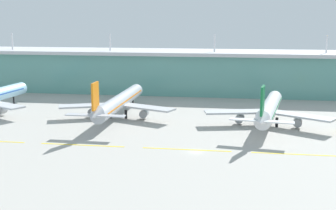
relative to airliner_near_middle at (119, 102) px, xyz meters
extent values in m
plane|color=#A8A59E|center=(35.58, -44.29, -6.46)|extent=(600.00, 600.00, 0.00)
cube|color=#5B9E93|center=(35.58, 66.60, 4.05)|extent=(280.00, 28.00, 21.01)
cube|color=silver|center=(35.58, 66.60, 15.46)|extent=(288.00, 34.00, 1.80)
cylinder|color=silver|center=(-76.42, 61.00, 20.86)|extent=(0.90, 0.90, 9.00)
cylinder|color=silver|center=(-20.42, 61.00, 20.86)|extent=(0.90, 0.90, 9.00)
cylinder|color=silver|center=(35.58, 61.00, 20.86)|extent=(0.90, 0.90, 9.00)
cylinder|color=silver|center=(91.58, 61.00, 20.86)|extent=(0.90, 0.90, 9.00)
cone|color=#9ED1EA|center=(-56.16, 30.81, 0.04)|extent=(5.93, 4.60, 5.51)
cube|color=#B7BABF|center=(-48.38, -6.51, -1.26)|extent=(24.33, 17.45, 0.70)
cylinder|color=gray|center=(-49.41, -4.94, -4.06)|extent=(3.69, 4.84, 3.20)
cylinder|color=black|center=(-57.24, 21.43, -4.66)|extent=(0.70, 0.70, 3.60)
cylinder|color=#ADB2BC|center=(0.02, 1.50, 0.04)|extent=(6.63, 59.37, 5.80)
cone|color=#ADB2BC|center=(0.46, 33.15, 0.04)|extent=(5.57, 4.08, 5.51)
cone|color=#ADB2BC|center=(-0.44, -31.14, 1.24)|extent=(5.02, 6.70, 5.72)
cube|color=orange|center=(-0.42, -30.14, 7.69)|extent=(0.79, 6.41, 9.50)
cube|color=#ADB2BC|center=(-5.93, -30.56, 1.04)|extent=(10.04, 3.34, 0.36)
cube|color=#ADB2BC|center=(5.07, -30.72, 1.04)|extent=(10.04, 3.34, 0.36)
cube|color=#B7BABF|center=(-12.04, -2.75, -1.26)|extent=(24.83, 15.02, 0.70)
cylinder|color=gray|center=(-10.82, -1.33, -4.06)|extent=(3.26, 4.54, 3.20)
cube|color=#B7BABF|center=(11.96, -3.09, -1.26)|extent=(24.76, 15.57, 0.70)
cylinder|color=gray|center=(10.78, -1.63, -4.06)|extent=(3.26, 4.54, 3.20)
cylinder|color=black|center=(0.33, 23.74, -4.66)|extent=(0.70, 0.70, 3.60)
cylinder|color=black|center=(-3.22, -1.45, -4.66)|extent=(1.10, 1.10, 3.60)
cylinder|color=black|center=(3.18, -1.54, -4.66)|extent=(1.10, 1.10, 3.60)
cube|color=orange|center=(0.02, 1.50, 0.44)|extent=(6.59, 53.44, 0.60)
cylinder|color=silver|center=(60.21, -3.79, 0.04)|extent=(13.48, 49.75, 5.80)
cone|color=silver|center=(64.40, 22.60, 0.04)|extent=(6.07, 4.81, 5.51)
cone|color=silver|center=(55.86, -31.17, 1.24)|extent=(5.91, 7.32, 5.72)
cube|color=#146B38|center=(56.02, -30.19, 7.69)|extent=(1.69, 6.43, 9.50)
cube|color=silver|center=(50.51, -29.82, 1.04)|extent=(10.38, 4.73, 0.36)
cube|color=silver|center=(61.37, -31.54, 1.04)|extent=(10.38, 4.73, 0.36)
cube|color=#B7BABF|center=(47.66, -6.28, -1.26)|extent=(24.91, 12.02, 0.70)
cylinder|color=gray|center=(49.07, -5.05, -4.06)|extent=(3.87, 4.95, 3.20)
cube|color=#B7BABF|center=(71.37, -10.04, -1.26)|extent=(24.07, 18.20, 0.70)
cylinder|color=gray|center=(70.41, -8.43, -4.06)|extent=(3.87, 4.95, 3.20)
cylinder|color=black|center=(63.12, 14.52, -4.66)|extent=(0.70, 0.70, 3.60)
cylinder|color=black|center=(56.58, -6.26, -4.66)|extent=(1.10, 1.10, 3.60)
cylinder|color=black|center=(62.90, -7.26, -4.66)|extent=(1.10, 1.10, 3.60)
cube|color=#146B38|center=(60.21, -3.79, 0.44)|extent=(12.75, 44.87, 0.60)
cube|color=yellow|center=(-1.42, -42.04, -6.44)|extent=(28.00, 0.70, 0.04)
cube|color=yellow|center=(32.58, -42.04, -6.44)|extent=(28.00, 0.70, 0.04)
cube|color=yellow|center=(66.58, -42.04, -6.44)|extent=(28.00, 0.70, 0.04)
camera|label=1|loc=(47.62, -180.08, 34.79)|focal=49.17mm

